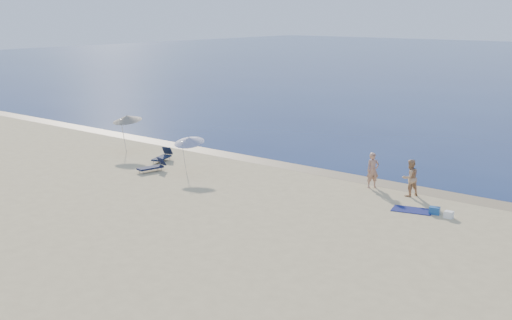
{
  "coord_description": "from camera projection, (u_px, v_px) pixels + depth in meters",
  "views": [
    {
      "loc": [
        16.86,
        -9.5,
        8.66
      ],
      "look_at": [
        -3.69,
        16.0,
        1.0
      ],
      "focal_mm": 45.0,
      "sensor_mm": 36.0,
      "label": 1
    }
  ],
  "objects": [
    {
      "name": "beach_towel",
      "position": [
        412.0,
        210.0,
        28.44
      ],
      "size": [
        1.93,
        1.38,
        0.03
      ],
      "primitive_type": "cube",
      "rotation": [
        0.0,
        0.0,
        0.26
      ],
      "color": "#0F144E",
      "rests_on": "ground"
    },
    {
      "name": "person_left",
      "position": [
        373.0,
        170.0,
        31.91
      ],
      "size": [
        0.73,
        0.78,
        1.78
      ],
      "primitive_type": "imported",
      "rotation": [
        0.0,
        0.0,
        0.94
      ],
      "color": "tan",
      "rests_on": "ground"
    },
    {
      "name": "person_right",
      "position": [
        410.0,
        178.0,
        30.48
      ],
      "size": [
        1.0,
        1.08,
        1.78
      ],
      "primitive_type": "imported",
      "rotation": [
        0.0,
        0.0,
        -2.05
      ],
      "color": "tan",
      "rests_on": "ground"
    },
    {
      "name": "wet_sand_strip",
      "position": [
        350.0,
        177.0,
        34.18
      ],
      "size": [
        240.0,
        1.6,
        0.0
      ],
      "primitive_type": "cube",
      "color": "#847254",
      "rests_on": "ground"
    },
    {
      "name": "lounger_left",
      "position": [
        163.0,
        157.0,
        37.7
      ],
      "size": [
        1.06,
        1.77,
        0.74
      ],
      "rotation": [
        0.0,
        0.0,
        0.33
      ],
      "color": "#121B34",
      "rests_on": "ground"
    },
    {
      "name": "umbrella_far",
      "position": [
        127.0,
        118.0,
        39.9
      ],
      "size": [
        1.82,
        1.86,
        2.46
      ],
      "rotation": [
        0.0,
        0.0,
        0.0
      ],
      "color": "silver",
      "rests_on": "ground"
    },
    {
      "name": "ground",
      "position": [
        21.0,
        303.0,
        19.47
      ],
      "size": [
        160.0,
        160.0,
        0.0
      ],
      "primitive_type": "plane",
      "color": "tan",
      "rests_on": "ground"
    },
    {
      "name": "blue_cooler",
      "position": [
        434.0,
        211.0,
        27.9
      ],
      "size": [
        0.51,
        0.41,
        0.32
      ],
      "primitive_type": "cube",
      "rotation": [
        0.0,
        0.0,
        0.23
      ],
      "color": "#1C5299",
      "rests_on": "ground"
    },
    {
      "name": "umbrella_near",
      "position": [
        189.0,
        140.0,
        34.64
      ],
      "size": [
        1.97,
        1.99,
        2.17
      ],
      "rotation": [
        0.0,
        0.0,
        0.23
      ],
      "color": "silver",
      "rests_on": "ground"
    },
    {
      "name": "lounger_right",
      "position": [
        152.0,
        167.0,
        35.31
      ],
      "size": [
        0.85,
        1.68,
        0.71
      ],
      "rotation": [
        0.0,
        0.0,
        -0.21
      ],
      "color": "#131934",
      "rests_on": "ground"
    },
    {
      "name": "white_bag",
      "position": [
        449.0,
        215.0,
        27.37
      ],
      "size": [
        0.36,
        0.31,
        0.3
      ],
      "primitive_type": "cube",
      "rotation": [
        0.0,
        0.0,
        -0.02
      ],
      "color": "white",
      "rests_on": "ground"
    }
  ]
}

